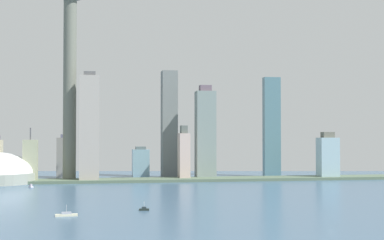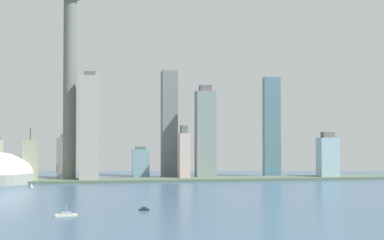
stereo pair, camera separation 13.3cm
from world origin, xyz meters
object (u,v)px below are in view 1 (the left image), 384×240
object	(u,v)px
boat_2	(144,209)
boat_3	(31,186)
skyscraper_4	(66,157)
skyscraper_3	(169,124)
skyscraper_2	(272,127)
skyscraper_0	(205,134)
boat_1	(66,215)
observation_tower	(70,60)
skyscraper_8	(30,161)
skyscraper_6	(328,157)
skyscraper_7	(184,155)
skyscraper_9	(141,163)
skyscraper_1	(89,128)

from	to	relation	value
boat_2	boat_3	size ratio (longest dim) A/B	0.84
skyscraper_4	skyscraper_3	bearing A→B (deg)	-6.54
skyscraper_2	boat_3	bearing A→B (deg)	-160.29
skyscraper_0	boat_3	xyz separation A→B (m)	(-232.18, -92.33, -63.14)
skyscraper_0	boat_1	world-z (taller)	skyscraper_0
observation_tower	skyscraper_8	world-z (taller)	observation_tower
skyscraper_6	skyscraper_7	bearing A→B (deg)	176.05
skyscraper_6	skyscraper_7	distance (m)	207.40
boat_2	skyscraper_9	bearing A→B (deg)	92.47
observation_tower	skyscraper_2	world-z (taller)	observation_tower
skyscraper_1	skyscraper_6	world-z (taller)	skyscraper_1
skyscraper_6	boat_1	size ratio (longest dim) A/B	3.89
skyscraper_8	boat_1	bearing A→B (deg)	-79.11
observation_tower	skyscraper_0	bearing A→B (deg)	3.42
skyscraper_0	skyscraper_3	bearing A→B (deg)	138.71
skyscraper_3	skyscraper_6	xyz separation A→B (m)	(220.30, -70.31, -48.12)
boat_3	skyscraper_3	bearing A→B (deg)	102.43
boat_2	skyscraper_6	bearing A→B (deg)	52.53
skyscraper_3	skyscraper_1	bearing A→B (deg)	-147.79
skyscraper_7	observation_tower	bearing A→B (deg)	178.77
observation_tower	skyscraper_9	distance (m)	180.55
observation_tower	skyscraper_1	size ratio (longest dim) A/B	2.50
skyscraper_0	skyscraper_7	distance (m)	47.20
skyscraper_4	skyscraper_6	xyz separation A→B (m)	(371.13, -87.60, 0.74)
skyscraper_6	boat_3	bearing A→B (deg)	-171.13
skyscraper_4	boat_2	size ratio (longest dim) A/B	7.44
skyscraper_1	skyscraper_3	xyz separation A→B (m)	(116.72, 73.52, 7.24)
skyscraper_6	skyscraper_8	distance (m)	413.30
observation_tower	boat_1	bearing A→B (deg)	-87.88
skyscraper_4	skyscraper_9	distance (m)	111.30
skyscraper_1	skyscraper_7	xyz separation A→B (m)	(130.15, 17.51, -37.27)
skyscraper_4	skyscraper_7	xyz separation A→B (m)	(164.26, -73.30, 4.34)
skyscraper_1	skyscraper_7	distance (m)	136.51
skyscraper_0	skyscraper_8	bearing A→B (deg)	-173.22
skyscraper_0	boat_1	bearing A→B (deg)	-116.88
skyscraper_8	boat_1	distance (m)	329.53
skyscraper_2	skyscraper_6	distance (m)	98.07
skyscraper_9	boat_1	bearing A→B (deg)	-102.92
skyscraper_1	observation_tower	bearing A→B (deg)	142.07
boat_2	skyscraper_7	bearing A→B (deg)	81.83
skyscraper_9	boat_2	size ratio (longest dim) A/B	5.36
observation_tower	skyscraper_3	bearing A→B (deg)	20.14
boat_2	boat_3	xyz separation A→B (m)	(-116.21, 236.17, 0.20)
observation_tower	skyscraper_9	xyz separation A→B (m)	(100.14, 42.17, -144.20)
boat_1	skyscraper_1	bearing A→B (deg)	83.18
skyscraper_0	skyscraper_4	distance (m)	209.07
skyscraper_0	skyscraper_1	bearing A→B (deg)	-168.84
skyscraper_2	observation_tower	bearing A→B (deg)	-172.18
skyscraper_8	boat_3	world-z (taller)	skyscraper_8
skyscraper_6	boat_3	size ratio (longest dim) A/B	6.53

